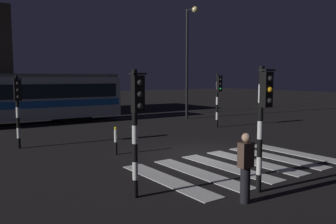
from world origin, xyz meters
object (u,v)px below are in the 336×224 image
(traffic_light_corner_near_left, at_px, (136,114))
(bollard_island_edge, at_px, (116,141))
(street_lamp_trackside_right, at_px, (189,50))
(tram, at_px, (10,98))
(traffic_light_kerb_mid_left, at_px, (263,110))
(traffic_light_corner_far_right, at_px, (218,92))
(pedestrian_waiting_at_kerb, at_px, (246,167))
(traffic_light_corner_far_left, at_px, (18,101))

(traffic_light_corner_near_left, bearing_deg, bollard_island_edge, 70.28)
(street_lamp_trackside_right, xyz_separation_m, tram, (-11.37, 3.51, -3.22))
(traffic_light_kerb_mid_left, relative_size, tram, 0.23)
(traffic_light_corner_near_left, relative_size, traffic_light_corner_far_right, 1.00)
(tram, relative_size, pedestrian_waiting_at_kerb, 8.29)
(bollard_island_edge, bearing_deg, traffic_light_corner_near_left, -109.72)
(street_lamp_trackside_right, bearing_deg, traffic_light_corner_far_left, -160.50)
(traffic_light_corner_far_right, xyz_separation_m, tram, (-10.19, 7.95, -0.39))
(tram, xyz_separation_m, pedestrian_waiting_at_kerb, (2.12, -17.80, -0.87))
(tram, relative_size, bollard_island_edge, 12.78)
(traffic_light_corner_far_left, relative_size, bollard_island_edge, 2.79)
(traffic_light_corner_far_right, bearing_deg, tram, 142.04)
(traffic_light_kerb_mid_left, height_order, bollard_island_edge, traffic_light_kerb_mid_left)
(traffic_light_corner_far_left, distance_m, tram, 7.99)
(tram, bearing_deg, bollard_island_edge, -80.75)
(traffic_light_corner_far_right, relative_size, bollard_island_edge, 2.91)
(traffic_light_corner_near_left, bearing_deg, traffic_light_corner_far_right, 38.80)
(traffic_light_corner_far_right, relative_size, street_lamp_trackside_right, 0.41)
(traffic_light_corner_far_right, bearing_deg, bollard_island_edge, -158.52)
(traffic_light_corner_far_left, relative_size, street_lamp_trackside_right, 0.39)
(traffic_light_kerb_mid_left, bearing_deg, traffic_light_corner_near_left, 153.34)
(pedestrian_waiting_at_kerb, bearing_deg, traffic_light_kerb_mid_left, 16.73)
(street_lamp_trackside_right, relative_size, pedestrian_waiting_at_kerb, 4.64)
(street_lamp_trackside_right, bearing_deg, bollard_island_edge, -140.97)
(traffic_light_corner_near_left, relative_size, bollard_island_edge, 2.90)
(tram, distance_m, pedestrian_waiting_at_kerb, 17.94)
(traffic_light_kerb_mid_left, distance_m, traffic_light_corner_far_right, 11.97)
(traffic_light_kerb_mid_left, xyz_separation_m, street_lamp_trackside_right, (8.37, 14.02, 2.77))
(traffic_light_kerb_mid_left, bearing_deg, tram, 99.74)
(traffic_light_corner_near_left, distance_m, bollard_island_edge, 5.36)
(traffic_light_corner_far_left, distance_m, bollard_island_edge, 4.66)
(bollard_island_edge, bearing_deg, traffic_light_corner_far_left, 131.09)
(traffic_light_corner_far_right, bearing_deg, traffic_light_corner_near_left, -141.20)
(traffic_light_corner_far_left, height_order, pedestrian_waiting_at_kerb, traffic_light_corner_far_left)
(traffic_light_corner_far_right, xyz_separation_m, pedestrian_waiting_at_kerb, (-8.08, -9.84, -1.26))
(traffic_light_corner_far_right, relative_size, pedestrian_waiting_at_kerb, 1.89)
(traffic_light_corner_far_right, distance_m, street_lamp_trackside_right, 5.40)
(traffic_light_kerb_mid_left, xyz_separation_m, traffic_light_corner_near_left, (-2.91, 1.46, -0.06))
(traffic_light_kerb_mid_left, bearing_deg, traffic_light_corner_far_right, 53.11)
(traffic_light_corner_near_left, bearing_deg, traffic_light_corner_far_left, 98.20)
(traffic_light_corner_near_left, distance_m, traffic_light_corner_far_right, 12.95)
(traffic_light_corner_near_left, distance_m, traffic_light_corner_far_left, 8.24)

